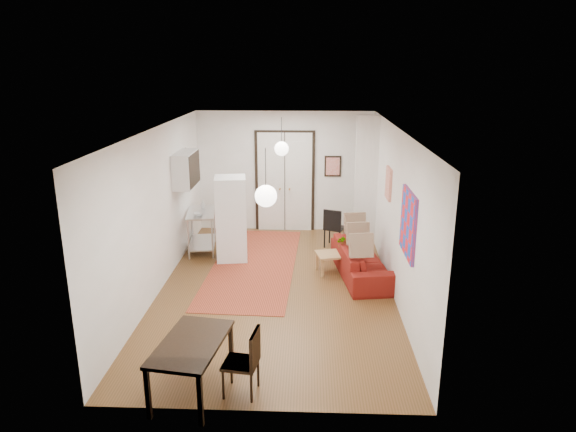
{
  "coord_description": "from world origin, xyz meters",
  "views": [
    {
      "loc": [
        0.57,
        -8.66,
        3.96
      ],
      "look_at": [
        0.2,
        0.43,
        1.25
      ],
      "focal_mm": 32.0,
      "sensor_mm": 36.0,
      "label": 1
    }
  ],
  "objects_px": {
    "black_side_chair": "(335,223)",
    "fridge": "(231,219)",
    "sofa": "(362,261)",
    "coffee_table": "(339,255)",
    "dining_chair_far": "(241,354)",
    "dining_table": "(191,347)",
    "dining_chair_near": "(241,354)",
    "kitchen_counter": "(202,225)"
  },
  "relations": [
    {
      "from": "kitchen_counter",
      "to": "dining_table",
      "type": "xyz_separation_m",
      "value": [
        0.91,
        -5.07,
        0.05
      ]
    },
    {
      "from": "dining_table",
      "to": "dining_chair_near",
      "type": "distance_m",
      "value": 0.62
    },
    {
      "from": "dining_chair_near",
      "to": "dining_chair_far",
      "type": "distance_m",
      "value": 0.0
    },
    {
      "from": "sofa",
      "to": "black_side_chair",
      "type": "distance_m",
      "value": 1.81
    },
    {
      "from": "dining_table",
      "to": "dining_chair_far",
      "type": "distance_m",
      "value": 0.62
    },
    {
      "from": "sofa",
      "to": "dining_table",
      "type": "height_order",
      "value": "dining_table"
    },
    {
      "from": "fridge",
      "to": "dining_chair_near",
      "type": "xyz_separation_m",
      "value": [
        0.78,
        -4.48,
        -0.38
      ]
    },
    {
      "from": "black_side_chair",
      "to": "fridge",
      "type": "bearing_deg",
      "value": 44.57
    },
    {
      "from": "sofa",
      "to": "dining_table",
      "type": "bearing_deg",
      "value": 138.86
    },
    {
      "from": "dining_chair_near",
      "to": "black_side_chair",
      "type": "bearing_deg",
      "value": 174.15
    },
    {
      "from": "dining_chair_near",
      "to": "kitchen_counter",
      "type": "bearing_deg",
      "value": -154.45
    },
    {
      "from": "fridge",
      "to": "dining_chair_near",
      "type": "relative_size",
      "value": 2.03
    },
    {
      "from": "coffee_table",
      "to": "dining_chair_far",
      "type": "relative_size",
      "value": 1.13
    },
    {
      "from": "sofa",
      "to": "dining_chair_far",
      "type": "height_order",
      "value": "dining_chair_far"
    },
    {
      "from": "dining_chair_far",
      "to": "fridge",
      "type": "bearing_deg",
      "value": -161.46
    },
    {
      "from": "sofa",
      "to": "black_side_chair",
      "type": "bearing_deg",
      "value": 6.6
    },
    {
      "from": "kitchen_counter",
      "to": "sofa",
      "type": "bearing_deg",
      "value": -29.09
    },
    {
      "from": "coffee_table",
      "to": "dining_chair_near",
      "type": "xyz_separation_m",
      "value": [
        -1.43,
        -3.87,
        0.16
      ]
    },
    {
      "from": "sofa",
      "to": "kitchen_counter",
      "type": "xyz_separation_m",
      "value": [
        -3.37,
        1.3,
        0.26
      ]
    },
    {
      "from": "sofa",
      "to": "black_side_chair",
      "type": "height_order",
      "value": "black_side_chair"
    },
    {
      "from": "black_side_chair",
      "to": "kitchen_counter",
      "type": "bearing_deg",
      "value": 29.77
    },
    {
      "from": "coffee_table",
      "to": "fridge",
      "type": "xyz_separation_m",
      "value": [
        -2.21,
        0.61,
        0.54
      ]
    },
    {
      "from": "coffee_table",
      "to": "kitchen_counter",
      "type": "height_order",
      "value": "kitchen_counter"
    },
    {
      "from": "sofa",
      "to": "dining_chair_near",
      "type": "relative_size",
      "value": 2.45
    },
    {
      "from": "coffee_table",
      "to": "fridge",
      "type": "relative_size",
      "value": 0.56
    },
    {
      "from": "kitchen_counter",
      "to": "dining_chair_near",
      "type": "height_order",
      "value": "kitchen_counter"
    },
    {
      "from": "fridge",
      "to": "dining_table",
      "type": "height_order",
      "value": "fridge"
    },
    {
      "from": "sofa",
      "to": "dining_chair_near",
      "type": "xyz_separation_m",
      "value": [
        -1.86,
        -3.69,
        0.19
      ]
    },
    {
      "from": "coffee_table",
      "to": "dining_chair_near",
      "type": "distance_m",
      "value": 4.13
    },
    {
      "from": "coffee_table",
      "to": "kitchen_counter",
      "type": "relative_size",
      "value": 0.8
    },
    {
      "from": "dining_table",
      "to": "dining_chair_near",
      "type": "height_order",
      "value": "dining_chair_near"
    },
    {
      "from": "fridge",
      "to": "coffee_table",
      "type": "bearing_deg",
      "value": -23.42
    },
    {
      "from": "kitchen_counter",
      "to": "fridge",
      "type": "distance_m",
      "value": 0.94
    },
    {
      "from": "sofa",
      "to": "dining_table",
      "type": "relative_size",
      "value": 1.57
    },
    {
      "from": "dining_chair_far",
      "to": "kitchen_counter",
      "type": "bearing_deg",
      "value": -154.45
    },
    {
      "from": "coffee_table",
      "to": "dining_table",
      "type": "height_order",
      "value": "dining_table"
    },
    {
      "from": "kitchen_counter",
      "to": "black_side_chair",
      "type": "relative_size",
      "value": 1.37
    },
    {
      "from": "fridge",
      "to": "black_side_chair",
      "type": "xyz_separation_m",
      "value": [
        2.19,
        0.94,
        -0.36
      ]
    },
    {
      "from": "dining_table",
      "to": "coffee_table",
      "type": "bearing_deg",
      "value": 62.78
    },
    {
      "from": "kitchen_counter",
      "to": "black_side_chair",
      "type": "distance_m",
      "value": 2.95
    },
    {
      "from": "sofa",
      "to": "coffee_table",
      "type": "xyz_separation_m",
      "value": [
        -0.43,
        0.18,
        0.03
      ]
    },
    {
      "from": "dining_table",
      "to": "black_side_chair",
      "type": "height_order",
      "value": "black_side_chair"
    }
  ]
}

